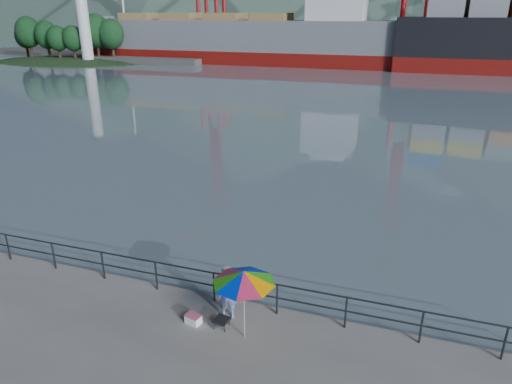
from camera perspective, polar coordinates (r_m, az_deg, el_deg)
harbor_water at (r=139.52m, az=16.84°, el=17.30°), size 500.00×280.00×0.00m
far_dock at (r=102.56m, az=21.54°, el=15.51°), size 200.00×40.00×0.40m
guardrail at (r=14.64m, az=-8.93°, el=-10.90°), size 22.00×0.06×1.03m
lighthouse_islet at (r=94.03m, az=-22.79°, el=15.07°), size 48.00×26.40×19.20m
fisherman at (r=13.45m, az=-3.53°, el=-12.71°), size 0.63×0.50×1.49m
beach_umbrella at (r=12.05m, az=-1.53°, el=-10.59°), size 1.90×1.90×2.08m
folding_stool at (r=13.42m, az=-4.32°, el=-16.00°), size 0.48×0.48×0.27m
cooler_bag at (r=13.66m, az=-7.84°, el=-15.52°), size 0.49×0.39×0.25m
fishing_rod at (r=14.63m, az=-2.06°, el=-13.09°), size 0.19×1.72×1.22m
bulk_carrier at (r=84.85m, az=-1.01°, el=18.72°), size 54.60×9.45×14.50m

